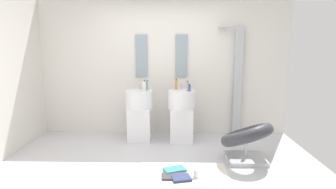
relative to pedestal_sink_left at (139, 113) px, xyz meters
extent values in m
cube|color=silver|center=(0.38, -1.15, -0.52)|extent=(4.80, 3.60, 0.04)
cube|color=silver|center=(0.38, 0.50, 0.80)|extent=(4.80, 0.10, 2.60)
cube|color=white|center=(0.00, 0.00, -0.20)|extent=(0.40, 0.40, 0.60)
cylinder|color=white|center=(0.00, 0.00, 0.26)|extent=(0.48, 0.48, 0.32)
cylinder|color=#B7BABF|center=(0.00, 0.13, 0.47)|extent=(0.02, 0.02, 0.10)
cube|color=white|center=(0.76, 0.00, -0.20)|extent=(0.40, 0.40, 0.60)
cylinder|color=white|center=(0.76, 0.00, 0.26)|extent=(0.48, 0.48, 0.32)
cylinder|color=#B7BABF|center=(0.76, 0.13, 0.47)|extent=(0.02, 0.02, 0.10)
cube|color=#8C9EA8|center=(0.00, 0.43, 1.01)|extent=(0.22, 0.03, 0.79)
cube|color=#8C9EA8|center=(0.76, 0.43, 1.01)|extent=(0.22, 0.03, 0.79)
cube|color=#B7BABF|center=(1.82, 0.38, 0.52)|extent=(0.14, 0.08, 2.05)
cylinder|color=#B7BABF|center=(1.67, 0.36, 1.53)|extent=(0.30, 0.02, 0.02)
cylinder|color=#B7BABF|center=(1.52, 0.33, 1.53)|extent=(0.24, 0.24, 0.02)
cube|color=#B7BABF|center=(1.69, -0.87, -0.47)|extent=(0.56, 0.50, 0.06)
cylinder|color=#B7BABF|center=(1.69, -0.87, -0.30)|extent=(0.05, 0.05, 0.34)
torus|color=#333338|center=(1.69, -0.87, -0.10)|extent=(1.11, 1.10, 0.49)
cube|color=white|center=(0.76, -1.36, -0.50)|extent=(1.18, 0.72, 0.01)
cube|color=teal|center=(0.63, -1.27, -0.47)|extent=(0.33, 0.27, 0.04)
cube|color=navy|center=(0.72, -1.50, -0.47)|extent=(0.27, 0.24, 0.03)
cube|color=#38383D|center=(0.62, -1.45, -0.48)|extent=(0.31, 0.21, 0.03)
cylinder|color=white|center=(0.92, -1.44, -0.44)|extent=(0.07, 0.07, 0.10)
cylinder|color=#59996B|center=(0.12, 0.02, 0.49)|extent=(0.06, 0.06, 0.14)
cylinder|color=black|center=(0.12, 0.02, 0.57)|extent=(0.03, 0.03, 0.02)
cylinder|color=#C68C38|center=(0.66, 0.12, 0.51)|extent=(0.04, 0.04, 0.18)
cylinder|color=black|center=(0.66, 0.12, 0.61)|extent=(0.02, 0.02, 0.02)
cylinder|color=white|center=(0.11, -0.07, 0.50)|extent=(0.06, 0.06, 0.17)
cylinder|color=black|center=(0.11, -0.07, 0.60)|extent=(0.03, 0.03, 0.02)
cylinder|color=#4C72B7|center=(0.89, -0.05, 0.47)|extent=(0.05, 0.05, 0.10)
cylinder|color=black|center=(0.89, -0.05, 0.53)|extent=(0.03, 0.03, 0.02)
cylinder|color=silver|center=(0.15, 0.05, 0.50)|extent=(0.04, 0.04, 0.16)
cylinder|color=black|center=(0.15, 0.05, 0.59)|extent=(0.02, 0.02, 0.02)
cylinder|color=#99999E|center=(0.85, -0.09, 0.50)|extent=(0.04, 0.04, 0.17)
cylinder|color=black|center=(0.85, -0.09, 0.59)|extent=(0.02, 0.02, 0.02)
camera|label=1|loc=(0.63, -4.72, 1.17)|focal=28.98mm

